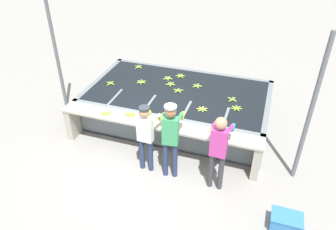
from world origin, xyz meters
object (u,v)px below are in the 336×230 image
support_post_left (56,53)px  banana_bunch_floating_4 (138,67)px  worker_0 (146,132)px  support_post_right (310,113)px  banana_bunch_floating_1 (141,82)px  banana_bunch_floating_7 (178,90)px  worker_1 (171,134)px  knife_0 (169,126)px  worker_2 (219,147)px  banana_bunch_floating_9 (168,78)px  banana_bunch_ledge_1 (214,131)px  banana_bunch_floating_0 (236,108)px  banana_bunch_floating_3 (171,84)px  banana_bunch_floating_8 (202,109)px  crate (286,222)px  banana_bunch_floating_10 (180,76)px  banana_bunch_floating_2 (110,83)px  banana_bunch_ledge_2 (106,113)px  banana_bunch_floating_6 (232,99)px  banana_bunch_floating_5 (197,86)px

support_post_left → banana_bunch_floating_4: bearing=37.3°
worker_0 → support_post_right: (3.06, 0.76, 0.64)m
banana_bunch_floating_1 → banana_bunch_floating_7: same height
worker_1 → support_post_left: size_ratio=0.55×
worker_0 → knife_0: 0.59m
worker_2 → banana_bunch_floating_9: (-1.92, 2.66, -0.15)m
banana_bunch_ledge_1 → banana_bunch_floating_9: bearing=130.4°
worker_1 → worker_2: (0.98, -0.03, -0.04)m
worker_1 → banana_bunch_floating_0: size_ratio=6.24×
banana_bunch_floating_4 → support_post_left: support_post_left is taller
banana_bunch_floating_3 → banana_bunch_floating_8: size_ratio=0.98×
banana_bunch_floating_7 → crate: (2.86, -2.75, -0.72)m
banana_bunch_floating_4 → support_post_left: 2.30m
banana_bunch_floating_8 → support_post_right: size_ratio=0.09×
banana_bunch_floating_0 → support_post_left: support_post_left is taller
banana_bunch_floating_8 → banana_bunch_ledge_1: (0.44, -0.76, 0.00)m
banana_bunch_floating_10 → banana_bunch_floating_4: bearing=172.8°
banana_bunch_floating_10 → banana_bunch_floating_3: bearing=-101.2°
banana_bunch_floating_8 → worker_2: bearing=-65.1°
banana_bunch_floating_4 → support_post_left: bearing=-142.7°
worker_2 → support_post_left: (-4.70, 1.76, 0.57)m
support_post_left → crate: bearing=-21.5°
worker_2 → knife_0: bearing=155.1°
support_post_left → support_post_right: same height
banana_bunch_floating_4 → banana_bunch_floating_9: (1.05, -0.42, -0.00)m
knife_0 → banana_bunch_floating_2: bearing=147.1°
worker_0 → banana_bunch_ledge_2: size_ratio=5.67×
banana_bunch_floating_0 → banana_bunch_floating_6: 0.40m
banana_bunch_ledge_2 → support_post_left: size_ratio=0.09×
crate → support_post_left: bearing=158.5°
worker_1 → banana_bunch_floating_9: size_ratio=6.33×
crate → banana_bunch_floating_1: bearing=143.8°
banana_bunch_floating_8 → banana_bunch_floating_9: 1.76m
banana_bunch_floating_5 → banana_bunch_ledge_1: bearing=-65.6°
worker_0 → banana_bunch_floating_6: worker_0 is taller
banana_bunch_ledge_1 → support_post_right: (1.76, 0.16, 0.71)m
worker_0 → banana_bunch_floating_8: 1.61m
banana_bunch_floating_5 → banana_bunch_floating_9: (-0.87, 0.17, 0.00)m
banana_bunch_floating_0 → support_post_left: (-4.79, 0.03, 0.71)m
banana_bunch_floating_3 → banana_bunch_floating_5: 0.70m
worker_2 → knife_0: (-1.19, 0.55, -0.15)m
banana_bunch_floating_5 → banana_bunch_ledge_1: (0.83, -1.82, 0.00)m
banana_bunch_floating_3 → banana_bunch_floating_4: size_ratio=1.01×
banana_bunch_floating_1 → crate: bearing=-36.2°
banana_bunch_floating_2 → banana_bunch_floating_3: (1.53, 0.47, -0.00)m
worker_1 → banana_bunch_floating_7: size_ratio=6.38×
banana_bunch_floating_7 → support_post_left: 3.35m
banana_bunch_floating_1 → banana_bunch_floating_9: size_ratio=1.01×
banana_bunch_floating_1 → banana_bunch_floating_3: (0.78, 0.13, 0.00)m
worker_0 → banana_bunch_ledge_1: worker_0 is taller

